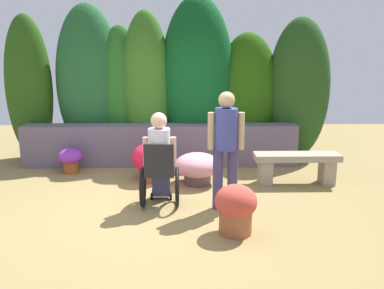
% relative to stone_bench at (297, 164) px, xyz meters
% --- Properties ---
extents(ground_plane, '(12.64, 12.64, 0.00)m').
position_rel_stone_bench_xyz_m(ground_plane, '(-2.27, -0.99, -0.33)').
color(ground_plane, olive).
extents(stone_retaining_wall, '(5.08, 0.41, 0.77)m').
position_rel_stone_bench_xyz_m(stone_retaining_wall, '(-2.27, 1.15, 0.06)').
color(stone_retaining_wall, slate).
rests_on(stone_retaining_wall, ground).
extents(hedge_backdrop, '(6.31, 1.07, 3.14)m').
position_rel_stone_bench_xyz_m(hedge_backdrop, '(-2.02, 1.72, 1.09)').
color(hedge_backdrop, '#285215').
rests_on(hedge_backdrop, ground).
extents(stone_bench, '(1.37, 0.37, 0.50)m').
position_rel_stone_bench_xyz_m(stone_bench, '(0.00, 0.00, 0.00)').
color(stone_bench, gray).
rests_on(stone_bench, ground).
extents(person_in_wheelchair, '(0.53, 0.66, 1.33)m').
position_rel_stone_bench_xyz_m(person_in_wheelchair, '(-2.16, -0.91, 0.29)').
color(person_in_wheelchair, black).
rests_on(person_in_wheelchair, ground).
extents(person_standing_companion, '(0.49, 0.30, 1.62)m').
position_rel_stone_bench_xyz_m(person_standing_companion, '(-1.26, -1.05, 0.60)').
color(person_standing_companion, '#403B64').
rests_on(person_standing_companion, ground).
extents(flower_pot_purple_near, '(0.61, 0.61, 0.64)m').
position_rel_stone_bench_xyz_m(flower_pot_purple_near, '(-2.38, 0.23, 0.01)').
color(flower_pot_purple_near, '#A64A2F').
rests_on(flower_pot_purple_near, ground).
extents(flower_pot_terracotta_by_wall, '(0.74, 0.74, 0.51)m').
position_rel_stone_bench_xyz_m(flower_pot_terracotta_by_wall, '(-1.61, 0.04, -0.05)').
color(flower_pot_terracotta_by_wall, '#61494F').
rests_on(flower_pot_terracotta_by_wall, ground).
extents(flower_pot_red_accent, '(0.50, 0.50, 0.60)m').
position_rel_stone_bench_xyz_m(flower_pot_red_accent, '(-1.21, -1.85, -0.00)').
color(flower_pot_red_accent, '#9B5335').
rests_on(flower_pot_red_accent, ground).
extents(flower_pot_small_foreground, '(0.43, 0.43, 0.44)m').
position_rel_stone_bench_xyz_m(flower_pot_small_foreground, '(-3.82, 0.67, -0.07)').
color(flower_pot_small_foreground, brown).
rests_on(flower_pot_small_foreground, ground).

